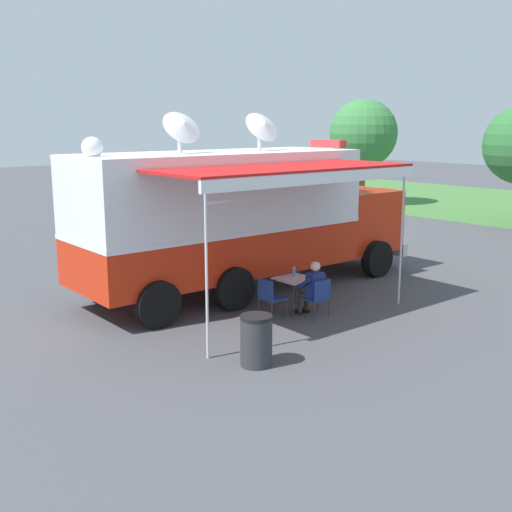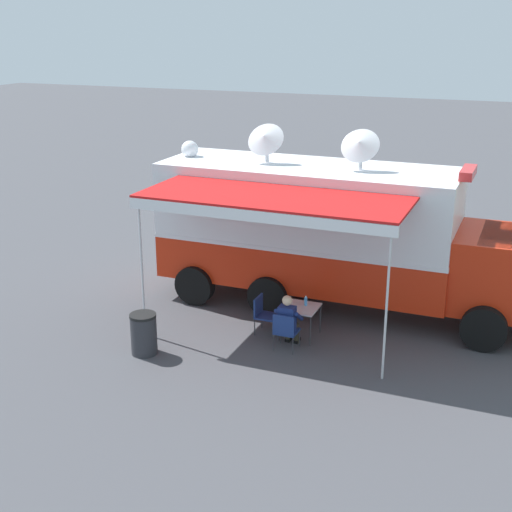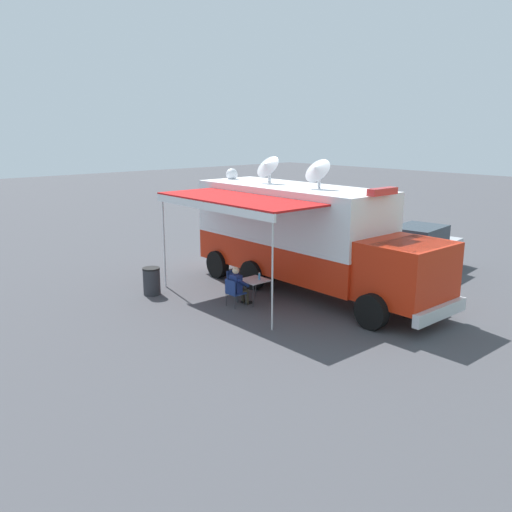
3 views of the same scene
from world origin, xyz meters
name	(u,v)px [view 3 (image 3 of 3)]	position (x,y,z in m)	size (l,w,h in m)	color
ground_plane	(290,286)	(0.00, 0.00, 0.00)	(100.00, 100.00, 0.00)	#47474C
lot_stripe	(392,288)	(-2.46, 2.56, 0.00)	(0.12, 4.80, 0.01)	silver
command_truck	(306,234)	(0.04, 0.75, 1.95)	(4.90, 9.51, 4.53)	red
folding_table	(254,281)	(2.12, 0.54, 0.67)	(0.81, 0.81, 0.73)	silver
water_bottle	(259,276)	(1.99, 0.63, 0.83)	(0.07, 0.07, 0.22)	#4C99D8
folding_chair_at_table	(233,291)	(2.92, 0.47, 0.51)	(0.48, 0.48, 0.87)	navy
folding_chair_beside_table	(235,281)	(2.21, -0.31, 0.51)	(0.48, 0.48, 0.87)	navy
seated_responder	(238,285)	(2.73, 0.48, 0.65)	(0.66, 0.55, 1.25)	navy
trash_bin	(152,281)	(4.15, -2.30, 0.46)	(0.57, 0.57, 0.91)	#2D2D33
car_behind_truck	(419,248)	(-5.16, 1.84, 0.88)	(4.40, 2.42, 1.76)	#B2B5BA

